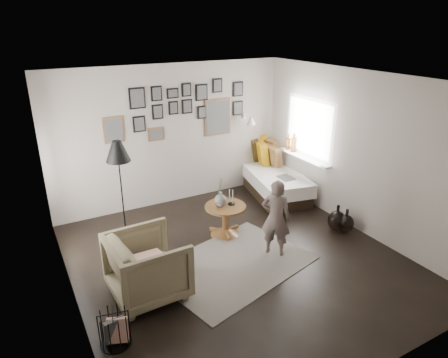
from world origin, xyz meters
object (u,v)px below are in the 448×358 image
demijohn_small (346,223)px  child (276,218)px  armchair (148,266)px  demijohn_large (337,221)px  pedestal_table (225,221)px  magazine_basket (115,329)px  daybed (268,174)px  floor_lamp (118,155)px  vase (220,198)px

demijohn_small → child: (-1.42, 0.04, 0.44)m
armchair → child: child is taller
demijohn_large → child: 1.40m
pedestal_table → magazine_basket: size_ratio=1.66×
pedestal_table → armchair: armchair is taller
child → demijohn_small: bearing=-132.7°
daybed → magazine_basket: (-3.90, -2.72, -0.14)m
pedestal_table → floor_lamp: (-1.45, 0.75, 1.15)m
floor_lamp → demijohn_large: 3.70m
daybed → floor_lamp: (-3.14, -0.46, 1.06)m
vase → floor_lamp: (-1.37, 0.73, 0.73)m
demijohn_large → magazine_basket: bearing=-169.4°
vase → armchair: vase is taller
daybed → demijohn_large: daybed is taller
pedestal_table → magazine_basket: pedestal_table is taller
vase → demijohn_small: 2.14m
daybed → floor_lamp: size_ratio=1.42×
pedestal_table → demijohn_small: (1.79, -0.90, -0.08)m
floor_lamp → child: bearing=-41.6°
demijohn_large → armchair: bearing=-178.4°
armchair → magazine_basket: bearing=134.4°
pedestal_table → armchair: size_ratio=0.72×
magazine_basket → demijohn_small: demijohn_small is taller
armchair → magazine_basket: armchair is taller
demijohn_small → demijohn_large: bearing=126.5°
daybed → armchair: daybed is taller
floor_lamp → armchair: bearing=-95.5°
floor_lamp → magazine_basket: 2.67m
pedestal_table → demijohn_small: bearing=-26.7°
demijohn_large → demijohn_small: (0.09, -0.12, -0.02)m
pedestal_table → daybed: 2.08m
armchair → demijohn_large: (3.30, 0.09, -0.24)m
daybed → child: size_ratio=1.92×
daybed → demijohn_small: bearing=-75.0°
floor_lamp → vase: bearing=-28.2°
floor_lamp → magazine_basket: floor_lamp is taller
demijohn_small → child: bearing=178.5°
magazine_basket → child: (2.58, 0.65, 0.40)m
floor_lamp → demijohn_large: bearing=-25.9°
vase → floor_lamp: 1.71m
child → pedestal_table: bearing=-18.1°
magazine_basket → child: bearing=14.1°
vase → demijohn_large: 2.01m
child → demijohn_large: bearing=-127.6°
floor_lamp → magazine_basket: (-0.76, -2.26, -1.19)m
daybed → child: child is taller
demijohn_large → child: size_ratio=0.38×
vase → demijohn_large: bearing=-24.1°
floor_lamp → daybed: bearing=8.4°
floor_lamp → magazine_basket: bearing=-108.7°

